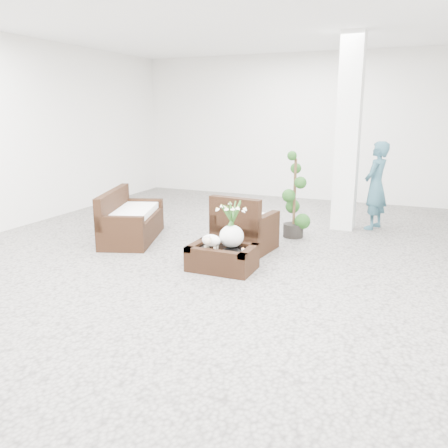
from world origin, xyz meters
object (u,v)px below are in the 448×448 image
at_px(coffee_table, 222,259).
at_px(loveseat, 132,215).
at_px(topiary, 295,196).
at_px(armchair, 245,222).

relative_size(coffee_table, loveseat, 0.57).
bearing_deg(loveseat, coffee_table, -131.10).
bearing_deg(topiary, coffee_table, -102.77).
distance_m(armchair, loveseat, 2.00).
height_order(coffee_table, armchair, armchair).
xyz_separation_m(coffee_table, armchair, (-0.05, 1.03, 0.29)).
distance_m(coffee_table, topiary, 2.20).
xyz_separation_m(loveseat, topiary, (2.50, 1.24, 0.31)).
relative_size(armchair, loveseat, 0.56).
bearing_deg(topiary, loveseat, -153.62).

